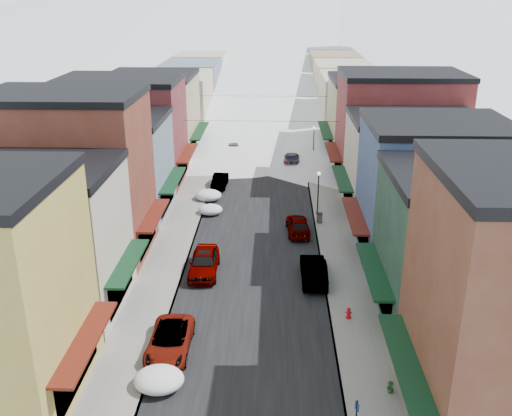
# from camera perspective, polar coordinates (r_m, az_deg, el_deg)

# --- Properties ---
(road) EXTENTS (10.00, 160.00, 0.01)m
(road) POSITION_cam_1_polar(r_m,az_deg,el_deg) (81.52, 0.85, 7.44)
(road) COLOR black
(road) RESTS_ON ground
(sidewalk_left) EXTENTS (3.20, 160.00, 0.15)m
(sidewalk_left) POSITION_cam_1_polar(r_m,az_deg,el_deg) (81.89, -3.82, 7.51)
(sidewalk_left) COLOR gray
(sidewalk_left) RESTS_ON ground
(sidewalk_right) EXTENTS (3.20, 160.00, 0.15)m
(sidewalk_right) POSITION_cam_1_polar(r_m,az_deg,el_deg) (81.65, 5.52, 7.42)
(sidewalk_right) COLOR gray
(sidewalk_right) RESTS_ON ground
(curb_left) EXTENTS (0.10, 160.00, 0.15)m
(curb_left) POSITION_cam_1_polar(r_m,az_deg,el_deg) (81.75, -2.72, 7.51)
(curb_left) COLOR slate
(curb_left) RESTS_ON ground
(curb_right) EXTENTS (0.10, 160.00, 0.15)m
(curb_right) POSITION_cam_1_polar(r_m,az_deg,el_deg) (81.57, 4.43, 7.44)
(curb_right) COLOR slate
(curb_right) RESTS_ON ground
(bldg_l_cream) EXTENTS (11.30, 8.20, 9.50)m
(bldg_l_cream) POSITION_cam_1_polar(r_m,az_deg,el_deg) (37.80, -21.09, -2.88)
(bldg_l_cream) COLOR beige
(bldg_l_cream) RESTS_ON ground
(bldg_l_brick_near) EXTENTS (12.30, 8.20, 12.50)m
(bldg_l_brick_near) POSITION_cam_1_polar(r_m,az_deg,el_deg) (44.43, -18.14, 3.07)
(bldg_l_brick_near) COLOR maroon
(bldg_l_brick_near) RESTS_ON ground
(bldg_l_grayblue) EXTENTS (11.30, 9.20, 9.00)m
(bldg_l_grayblue) POSITION_cam_1_polar(r_m,az_deg,el_deg) (52.49, -14.41, 4.14)
(bldg_l_grayblue) COLOR slate
(bldg_l_grayblue) RESTS_ON ground
(bldg_l_brick_far) EXTENTS (13.30, 9.20, 11.00)m
(bldg_l_brick_far) POSITION_cam_1_polar(r_m,az_deg,el_deg) (60.87, -13.15, 7.52)
(bldg_l_brick_far) COLOR maroon
(bldg_l_brick_far) RESTS_ON ground
(bldg_l_tan) EXTENTS (11.30, 11.20, 10.00)m
(bldg_l_tan) POSITION_cam_1_polar(r_m,az_deg,el_deg) (70.24, -10.29, 9.07)
(bldg_l_tan) COLOR tan
(bldg_l_tan) RESTS_ON ground
(bldg_r_green) EXTENTS (11.30, 9.20, 9.50)m
(bldg_r_green) POSITION_cam_1_polar(r_m,az_deg,el_deg) (36.33, 20.62, -3.78)
(bldg_r_green) COLOR #1B392B
(bldg_r_green) RESTS_ON ground
(bldg_r_blue) EXTENTS (11.30, 9.20, 10.50)m
(bldg_r_blue) POSITION_cam_1_polar(r_m,az_deg,el_deg) (44.14, 17.23, 1.69)
(bldg_r_blue) COLOR #324973
(bldg_r_blue) RESTS_ON ground
(bldg_r_cream) EXTENTS (12.30, 9.20, 9.00)m
(bldg_r_cream) POSITION_cam_1_polar(r_m,az_deg,el_deg) (52.79, 15.27, 4.16)
(bldg_r_cream) COLOR beige
(bldg_r_cream) RESTS_ON ground
(bldg_r_brick_far) EXTENTS (13.30, 9.20, 11.50)m
(bldg_r_brick_far) POSITION_cam_1_polar(r_m,az_deg,el_deg) (61.08, 14.03, 7.73)
(bldg_r_brick_far) COLOR maroon
(bldg_r_brick_far) RESTS_ON ground
(bldg_r_tan) EXTENTS (11.30, 11.20, 9.50)m
(bldg_r_tan) POSITION_cam_1_polar(r_m,az_deg,el_deg) (70.70, 11.57, 8.85)
(bldg_r_tan) COLOR tan
(bldg_r_tan) RESTS_ON ground
(distant_blocks) EXTENTS (34.00, 55.00, 8.00)m
(distant_blocks) POSITION_cam_1_polar(r_m,az_deg,el_deg) (103.35, 1.12, 12.60)
(distant_blocks) COLOR gray
(distant_blocks) RESTS_ON ground
(mountain_ridge) EXTENTS (670.00, 340.00, 34.00)m
(mountain_ridge) POSITION_cam_1_polar(r_m,az_deg,el_deg) (297.17, -2.25, 20.10)
(mountain_ridge) COLOR silver
(mountain_ridge) RESTS_ON ground
(overhead_cables) EXTENTS (16.40, 15.04, 0.04)m
(overhead_cables) POSITION_cam_1_polar(r_m,az_deg,el_deg) (67.98, 0.66, 10.04)
(overhead_cables) COLOR black
(overhead_cables) RESTS_ON ground
(car_white_suv) EXTENTS (2.32, 5.03, 1.40)m
(car_white_suv) POSITION_cam_1_polar(r_m,az_deg,el_deg) (33.23, -8.62, -13.01)
(car_white_suv) COLOR white
(car_white_suv) RESTS_ON ground
(car_silver_sedan) EXTENTS (2.08, 5.05, 1.71)m
(car_silver_sedan) POSITION_cam_1_polar(r_m,az_deg,el_deg) (41.26, -5.21, -5.41)
(car_silver_sedan) COLOR gray
(car_silver_sedan) RESTS_ON ground
(car_dark_hatch) EXTENTS (1.57, 4.07, 1.32)m
(car_dark_hatch) POSITION_cam_1_polar(r_m,az_deg,el_deg) (59.01, -3.65, 2.71)
(car_dark_hatch) COLOR black
(car_dark_hatch) RESTS_ON ground
(car_silver_wagon) EXTENTS (2.42, 5.08, 1.43)m
(car_silver_wagon) POSITION_cam_1_polar(r_m,az_deg,el_deg) (70.37, -2.27, 5.82)
(car_silver_wagon) COLOR #96999D
(car_silver_wagon) RESTS_ON ground
(car_green_sedan) EXTENTS (1.74, 4.89, 1.61)m
(car_green_sedan) POSITION_cam_1_polar(r_m,az_deg,el_deg) (40.29, 5.78, -6.20)
(car_green_sedan) COLOR black
(car_green_sedan) RESTS_ON ground
(car_gray_suv) EXTENTS (2.09, 4.61, 1.54)m
(car_gray_suv) POSITION_cam_1_polar(r_m,az_deg,el_deg) (47.79, 4.22, -1.67)
(car_gray_suv) COLOR #A0A3A9
(car_gray_suv) RESTS_ON ground
(car_black_sedan) EXTENTS (2.13, 4.73, 1.35)m
(car_black_sedan) POSITION_cam_1_polar(r_m,az_deg,el_deg) (67.04, 3.60, 4.98)
(car_black_sedan) COLOR black
(car_black_sedan) RESTS_ON ground
(car_lane_silver) EXTENTS (1.99, 4.25, 1.41)m
(car_lane_silver) POSITION_cam_1_polar(r_m,az_deg,el_deg) (79.15, -0.02, 7.55)
(car_lane_silver) COLOR #A4A6AC
(car_lane_silver) RESTS_ON ground
(car_lane_white) EXTENTS (2.50, 4.99, 1.36)m
(car_lane_white) POSITION_cam_1_polar(r_m,az_deg,el_deg) (90.10, 2.35, 9.18)
(car_lane_white) COLOR silver
(car_lane_white) RESTS_ON ground
(fire_hydrant) EXTENTS (0.43, 0.33, 0.74)m
(fire_hydrant) POSITION_cam_1_polar(r_m,az_deg,el_deg) (36.19, 9.25, -10.35)
(fire_hydrant) COLOR red
(fire_hydrant) RESTS_ON sidewalk_right
(trash_can) EXTENTS (0.53, 0.53, 0.89)m
(trash_can) POSITION_cam_1_polar(r_m,az_deg,el_deg) (49.81, 6.37, -0.99)
(trash_can) COLOR #5A5C5F
(trash_can) RESTS_ON sidewalk_right
(streetlamp_near) EXTENTS (0.33, 0.33, 3.97)m
(streetlamp_near) POSITION_cam_1_polar(r_m,az_deg,el_deg) (51.11, 6.25, 2.06)
(streetlamp_near) COLOR black
(streetlamp_near) RESTS_ON sidewalk_right
(streetlamp_far) EXTENTS (0.33, 0.33, 3.94)m
(streetlamp_far) POSITION_cam_1_polar(r_m,az_deg,el_deg) (68.40, 5.80, 6.94)
(streetlamp_far) COLOR black
(streetlamp_far) RESTS_ON sidewalk_right
(planter_far) EXTENTS (0.44, 0.44, 0.61)m
(planter_far) POSITION_cam_1_polar(r_m,az_deg,el_deg) (30.81, 13.27, -17.04)
(planter_far) COLOR #2C5326
(planter_far) RESTS_ON sidewalk_right
(snow_pile_near) EXTENTS (2.60, 2.80, 1.10)m
(snow_pile_near) POSITION_cam_1_polar(r_m,az_deg,el_deg) (30.87, -9.61, -16.48)
(snow_pile_near) COLOR white
(snow_pile_near) RESTS_ON ground
(snow_pile_mid) EXTENTS (2.20, 2.55, 0.93)m
(snow_pile_mid) POSITION_cam_1_polar(r_m,az_deg,el_deg) (52.00, -4.55, -0.14)
(snow_pile_mid) COLOR white
(snow_pile_mid) RESTS_ON ground
(snow_pile_far) EXTENTS (2.56, 2.77, 1.08)m
(snow_pile_far) POSITION_cam_1_polar(r_m,az_deg,el_deg) (55.40, -4.77, 1.29)
(snow_pile_far) COLOR white
(snow_pile_far) RESTS_ON ground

